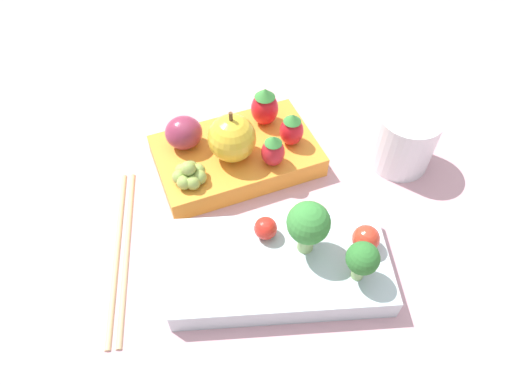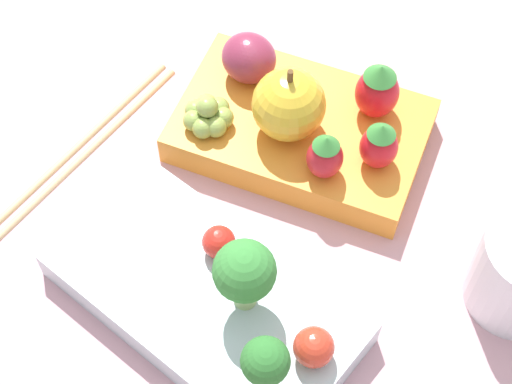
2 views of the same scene
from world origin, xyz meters
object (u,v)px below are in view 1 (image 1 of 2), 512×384
Objects in this scene: drinking_cup at (404,140)px; strawberry_2 at (292,129)px; strawberry_1 at (265,107)px; apple at (232,138)px; bento_box_fruit at (236,156)px; broccoli_floret_1 at (308,224)px; bento_box_savoury at (280,266)px; cherry_tomato_1 at (261,229)px; chopsticks_pair at (121,250)px; cherry_tomato_0 at (366,239)px; plum at (184,133)px; broccoli_floret_0 at (362,259)px; grape_cluster at (189,175)px; strawberry_0 at (273,151)px.

strawberry_2 is at bearing -14.36° from drinking_cup.
strawberry_2 is 0.60× the size of drinking_cup.
apple is at bearing 44.91° from strawberry_1.
bento_box_fruit is 0.16m from broccoli_floret_1.
strawberry_2 is at bearing -108.23° from bento_box_savoury.
strawberry_1 reaches higher than cherry_tomato_1.
broccoli_floret_1 reaches higher than chopsticks_pair.
bento_box_fruit is 8.81× the size of cherry_tomato_1.
plum is at bearing -48.42° from cherry_tomato_0.
broccoli_floret_1 is (0.04, -0.04, 0.01)m from broccoli_floret_0.
drinking_cup is (-0.19, -0.09, -0.00)m from cherry_tomato_1.
drinking_cup is 0.34× the size of chopsticks_pair.
drinking_cup is 0.34m from chopsticks_pair.
grape_cluster is (0.10, 0.08, -0.01)m from strawberry_1.
grape_cluster is (0.06, 0.04, 0.02)m from bento_box_fruit.
plum is at bearing -59.13° from broccoli_floret_1.
strawberry_1 is (-0.00, -0.19, -0.01)m from broccoli_floret_1.
broccoli_floret_0 is at bearing 99.81° from strawberry_1.
bento_box_fruit is 0.19m from cherry_tomato_0.
strawberry_2 is 0.20× the size of chopsticks_pair.
strawberry_1 is at bearing -139.12° from bento_box_fruit.
strawberry_2 reaches higher than grape_cluster.
chopsticks_pair is (0.33, 0.06, -0.03)m from drinking_cup.
broccoli_floret_0 is 0.22× the size of chopsticks_pair.
apple is at bearing -7.37° from drinking_cup.
strawberry_2 is (-0.05, -0.15, 0.03)m from bento_box_savoury.
apple is 0.90× the size of drinking_cup.
apple is 1.57× the size of strawberry_0.
drinking_cup is at bearing 167.79° from plum.
cherry_tomato_1 is 0.21m from drinking_cup.
strawberry_1 is 1.32× the size of grape_cluster.
plum is (0.07, -0.17, 0.03)m from bento_box_savoury.
bento_box_fruit is at bearing -66.65° from broccoli_floret_0.
bento_box_savoury is 5.54× the size of strawberry_0.
bento_box_savoury is 0.17m from chopsticks_pair.
cherry_tomato_0 is 0.20m from strawberry_1.
strawberry_0 is at bearing 138.80° from bento_box_fruit.
cherry_tomato_0 is 1.15× the size of cherry_tomato_1.
broccoli_floret_1 is at bearing 36.45° from drinking_cup.
chopsticks_pair is at bearing -14.23° from cherry_tomato_0.
bento_box_savoury is 0.15m from apple.
broccoli_floret_1 is 0.30× the size of chopsticks_pair.
cherry_tomato_1 is 0.33× the size of drinking_cup.
broccoli_floret_0 reaches higher than grape_cluster.
apple is at bearing -81.93° from bento_box_savoury.
strawberry_1 reaches higher than cherry_tomato_0.
broccoli_floret_0 is 0.04m from cherry_tomato_0.
grape_cluster is (0.07, -0.12, 0.02)m from bento_box_savoury.
bento_box_fruit is at bearing 163.21° from plum.
broccoli_floret_1 reaches higher than strawberry_2.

